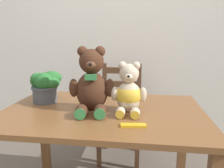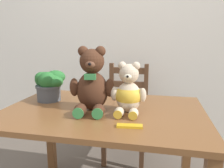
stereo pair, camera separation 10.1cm
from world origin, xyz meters
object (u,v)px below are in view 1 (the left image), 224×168
object	(u,v)px
teddy_bear_right	(129,92)
chocolate_bar	(133,125)
teddy_bear_left	(92,84)
potted_plant	(45,85)
wooden_chair_behind	(120,112)

from	to	relation	value
teddy_bear_right	chocolate_bar	size ratio (longest dim) A/B	2.35
teddy_bear_left	potted_plant	distance (m)	0.39
teddy_bear_right	potted_plant	size ratio (longest dim) A/B	1.42
wooden_chair_behind	chocolate_bar	bearing A→B (deg)	99.05
wooden_chair_behind	teddy_bear_left	world-z (taller)	teddy_bear_left
potted_plant	chocolate_bar	world-z (taller)	potted_plant
teddy_bear_left	chocolate_bar	xyz separation A→B (m)	(0.26, -0.21, -0.16)
teddy_bear_right	teddy_bear_left	bearing A→B (deg)	0.97
wooden_chair_behind	potted_plant	distance (m)	0.87
teddy_bear_left	potted_plant	world-z (taller)	teddy_bear_left
teddy_bear_left	chocolate_bar	distance (m)	0.37
chocolate_bar	wooden_chair_behind	bearing A→B (deg)	99.05
teddy_bear_left	chocolate_bar	bearing A→B (deg)	132.16
teddy_bear_left	wooden_chair_behind	bearing A→B (deg)	-106.04
wooden_chair_behind	potted_plant	xyz separation A→B (m)	(-0.46, -0.61, 0.40)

